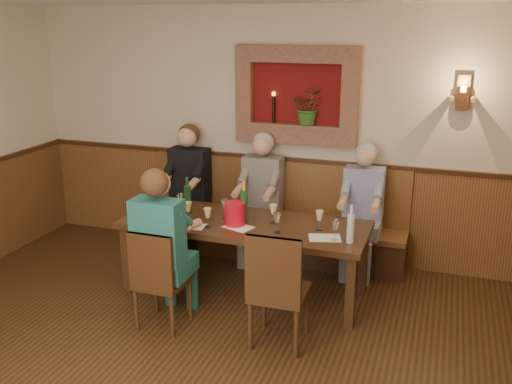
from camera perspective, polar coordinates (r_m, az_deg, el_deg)
room_shell at (r=3.63m, az=-11.28°, el=4.51°), size 6.04×6.04×2.82m
wainscoting at (r=4.11m, az=-10.21°, el=-13.49°), size 6.02×6.02×1.15m
wall_niche at (r=6.27m, az=4.36°, el=9.17°), size 1.36×0.30×1.06m
wall_sconce at (r=6.04m, az=19.97°, el=9.23°), size 0.25×0.20×0.35m
dining_table at (r=5.60m, az=-1.14°, el=-3.72°), size 2.40×0.90×0.75m
bench at (r=6.56m, az=1.70°, el=-3.80°), size 3.00×0.45×1.11m
chair_near_left at (r=5.23m, az=-9.36°, el=-10.37°), size 0.42×0.42×0.93m
chair_near_right at (r=4.89m, az=2.30°, el=-11.80°), size 0.46×0.46×1.03m
person_bench_left at (r=6.72m, az=-6.89°, el=-0.72°), size 0.45×0.55×1.50m
person_bench_mid at (r=6.40m, az=0.43°, el=-1.68°), size 0.43×0.53×1.46m
person_bench_right at (r=6.16m, az=10.45°, el=-2.90°), size 0.42×0.51×1.42m
person_chair_front at (r=5.15m, az=-9.13°, el=-6.66°), size 0.44×0.54×1.47m
spittoon_bucket at (r=5.45m, az=-2.13°, el=-2.19°), size 0.26×0.26×0.23m
wine_bottle_green_a at (r=5.50m, az=-1.20°, el=-1.36°), size 0.08×0.08×0.42m
wine_bottle_green_b at (r=5.78m, az=-6.85°, el=-0.71°), size 0.09×0.09×0.38m
water_bottle at (r=5.09m, az=9.45°, el=-3.53°), size 0.07×0.07×0.35m
tasting_sheet_a at (r=5.78m, az=-9.70°, el=-2.47°), size 0.29×0.24×0.00m
tasting_sheet_b at (r=5.43m, az=-1.77°, el=-3.53°), size 0.32×0.27×0.00m
tasting_sheet_c at (r=5.21m, az=6.89°, el=-4.57°), size 0.33×0.28×0.00m
tasting_sheet_d at (r=5.49m, az=-6.45°, el=-3.41°), size 0.27×0.20×0.00m
wine_glass_0 at (r=5.88m, az=-7.62°, el=-1.07°), size 0.08×0.08×0.19m
wine_glass_1 at (r=5.27m, az=2.12°, el=-3.09°), size 0.08×0.08×0.19m
wine_glass_2 at (r=5.13m, az=7.91°, el=-3.82°), size 0.08×0.08×0.19m
wine_glass_3 at (r=5.65m, az=-3.13°, el=-1.69°), size 0.08×0.08×0.19m
wine_glass_4 at (r=5.41m, az=-4.84°, el=-2.58°), size 0.08×0.08×0.19m
wine_glass_5 at (r=5.61m, az=-6.80°, el=-1.94°), size 0.08×0.08×0.19m
wine_glass_6 at (r=5.36m, az=6.35°, el=-2.84°), size 0.08×0.08×0.19m
wine_glass_7 at (r=5.47m, az=-2.46°, el=-2.33°), size 0.08×0.08×0.19m
wine_glass_8 at (r=5.73m, az=-10.18°, el=-1.67°), size 0.08×0.08×0.19m
wine_glass_9 at (r=5.50m, az=1.74°, el=-2.21°), size 0.08×0.08×0.19m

